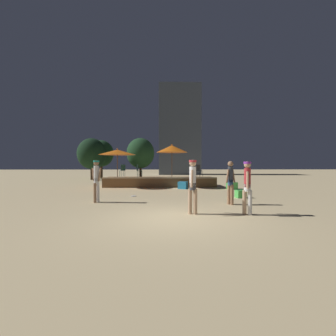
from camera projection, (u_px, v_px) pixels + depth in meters
name	position (u px, v px, depth m)	size (l,w,h in m)	color
ground_plane	(173.00, 218.00, 7.00)	(120.00, 120.00, 0.00)	#D1B784
wooden_deck	(160.00, 182.00, 17.02)	(8.17, 2.24, 0.74)	brown
patio_umbrella_0	(172.00, 149.00, 16.11)	(2.24, 2.24, 3.11)	brown
patio_umbrella_1	(117.00, 152.00, 16.10)	(2.64, 2.64, 2.80)	brown
cube_seat_0	(232.00, 186.00, 15.06)	(0.66, 0.66, 0.46)	#4CC651
cube_seat_1	(183.00, 185.00, 15.26)	(0.74, 0.74, 0.48)	#2D9EDB
cube_seat_2	(241.00, 194.00, 11.21)	(0.49, 0.49, 0.38)	#4CC651
person_0	(96.00, 178.00, 9.85)	(0.51, 0.31, 1.85)	#997051
person_1	(247.00, 184.00, 7.44)	(0.30, 0.47, 1.78)	white
person_2	(230.00, 181.00, 9.32)	(0.52, 0.35, 1.81)	#997051
person_3	(193.00, 183.00, 7.55)	(0.30, 0.57, 1.83)	tan
bistro_chair_0	(199.00, 169.00, 16.54)	(0.48, 0.48, 0.90)	#2D3338
bistro_chair_1	(138.00, 169.00, 16.49)	(0.40, 0.40, 0.90)	#1E4C47
bistro_chair_2	(123.00, 169.00, 16.94)	(0.47, 0.47, 0.90)	#1E4C47
frisbee_disc	(133.00, 196.00, 11.66)	(0.26, 0.26, 0.03)	white
background_tree_0	(101.00, 154.00, 25.58)	(2.74, 2.74, 4.39)	#3D2B1C
background_tree_1	(92.00, 154.00, 23.81)	(2.98, 2.98, 4.42)	#3D2B1C
background_tree_2	(141.00, 153.00, 25.94)	(3.18, 3.18, 4.68)	#3D2B1C
distant_building	(179.00, 130.00, 36.31)	(6.58, 3.98, 14.21)	#4C5666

